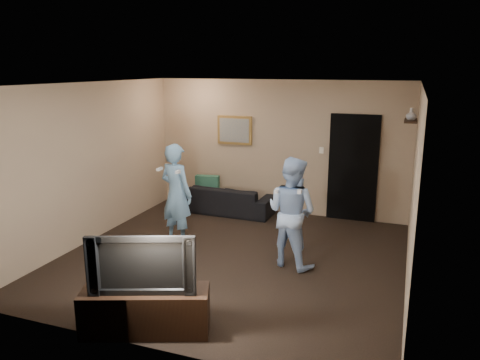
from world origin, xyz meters
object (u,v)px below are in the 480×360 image
at_px(wii_player_left, 176,194).
at_px(wii_player_right, 292,212).
at_px(television, 143,262).
at_px(sofa, 228,199).
at_px(tv_console, 146,311).

height_order(wii_player_left, wii_player_right, wii_player_left).
xyz_separation_m(television, wii_player_left, (-0.92, 2.50, 0.01)).
xyz_separation_m(sofa, tv_console, (0.76, -4.33, -0.02)).
bearing_deg(television, sofa, 79.22).
bearing_deg(sofa, tv_console, 101.26).
bearing_deg(tv_console, wii_player_left, 89.43).
bearing_deg(tv_console, wii_player_right, 44.91).
relative_size(sofa, wii_player_right, 1.14).
relative_size(television, wii_player_left, 0.69).
height_order(television, wii_player_left, wii_player_left).
xyz_separation_m(sofa, wii_player_right, (1.80, -2.03, 0.54)).
bearing_deg(television, tv_console, 0.00).
height_order(sofa, tv_console, sofa).
distance_m(television, wii_player_right, 2.52).
height_order(tv_console, television, television).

